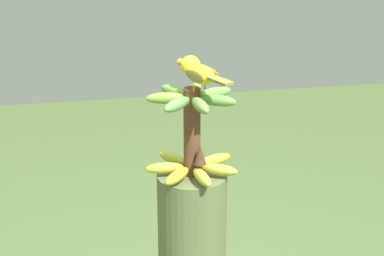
{
  "coord_description": "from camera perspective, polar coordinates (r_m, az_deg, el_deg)",
  "views": [
    {
      "loc": [
        0.31,
        1.67,
        1.88
      ],
      "look_at": [
        0.0,
        0.0,
        1.23
      ],
      "focal_mm": 59.68,
      "sensor_mm": 36.0,
      "label": 1
    }
  ],
  "objects": [
    {
      "name": "banana_bunch",
      "position": [
        1.82,
        0.02,
        -0.45
      ],
      "size": [
        0.27,
        0.28,
        0.26
      ],
      "color": "brown",
      "rests_on": "banana_tree"
    },
    {
      "name": "perched_bird",
      "position": [
        1.76,
        0.48,
        5.08
      ],
      "size": [
        0.12,
        0.22,
        0.09
      ],
      "color": "#C68933",
      "rests_on": "banana_bunch"
    }
  ]
}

